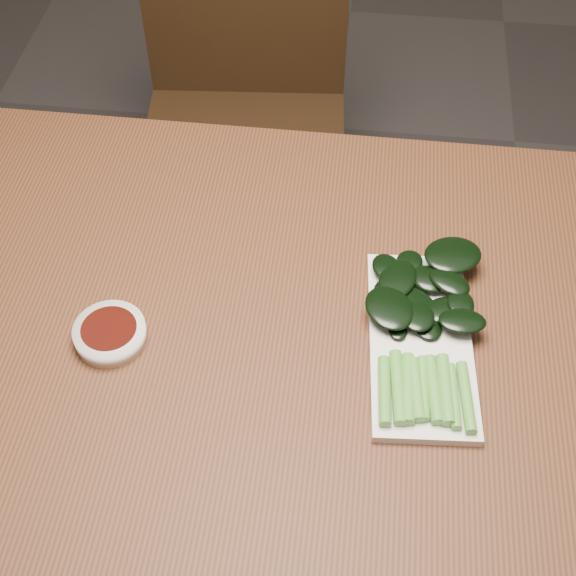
{
  "coord_description": "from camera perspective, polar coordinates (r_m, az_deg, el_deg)",
  "views": [
    {
      "loc": [
        0.09,
        -0.66,
        1.63
      ],
      "look_at": [
        0.0,
        0.05,
        0.76
      ],
      "focal_mm": 50.0,
      "sensor_mm": 36.0,
      "label": 1
    }
  ],
  "objects": [
    {
      "name": "ground",
      "position": [
        1.76,
        -0.23,
        -17.17
      ],
      "size": [
        6.0,
        6.0,
        0.0
      ],
      "primitive_type": "plane",
      "color": "#312E2E",
      "rests_on": "ground"
    },
    {
      "name": "table",
      "position": [
        1.16,
        -0.34,
        -4.38
      ],
      "size": [
        1.4,
        0.8,
        0.75
      ],
      "color": "#4B2815",
      "rests_on": "ground"
    },
    {
      "name": "chair_far",
      "position": [
        1.85,
        -3.14,
        12.55
      ],
      "size": [
        0.49,
        0.49,
        0.89
      ],
      "rotation": [
        0.0,
        0.0,
        0.08
      ],
      "color": "black",
      "rests_on": "ground"
    },
    {
      "name": "sauce_bowl",
      "position": [
        1.1,
        -12.54,
        -3.18
      ],
      "size": [
        0.1,
        0.1,
        0.03
      ],
      "color": "silver",
      "rests_on": "table"
    },
    {
      "name": "serving_plate",
      "position": [
        1.08,
        9.38,
        -3.85
      ],
      "size": [
        0.16,
        0.31,
        0.01
      ],
      "rotation": [
        0.0,
        0.0,
        0.07
      ],
      "color": "silver",
      "rests_on": "table"
    },
    {
      "name": "gai_lan",
      "position": [
        1.08,
        9.61,
        -2.16
      ],
      "size": [
        0.18,
        0.32,
        0.03
      ],
      "color": "#57A338",
      "rests_on": "serving_plate"
    }
  ]
}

